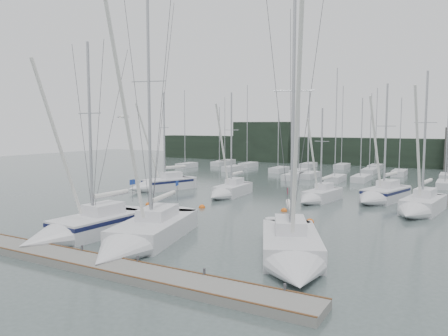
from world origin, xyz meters
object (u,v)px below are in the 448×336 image
object	(u,v)px
sailboat_near_center	(138,239)
buoy_a	(202,208)
sailboat_near_right	(293,255)
buoy_b	(284,211)
sailboat_mid_b	(227,192)
sailboat_mid_e	(418,208)
sailboat_mid_d	(379,196)
sailboat_mid_c	(316,197)
buoy_c	(148,205)
sailboat_near_left	(77,230)
buoy_d	(310,223)
sailboat_mid_a	(158,185)

from	to	relation	value
sailboat_near_center	buoy_a	size ratio (longest dim) A/B	28.75
sailboat_near_right	buoy_b	size ratio (longest dim) A/B	27.68
sailboat_mid_b	sailboat_mid_e	bearing A→B (deg)	-2.45
sailboat_mid_d	sailboat_mid_c	bearing A→B (deg)	-136.92
sailboat_mid_c	sailboat_mid_e	size ratio (longest dim) A/B	0.76
sailboat_mid_d	sailboat_mid_b	bearing A→B (deg)	-148.52
sailboat_near_center	sailboat_mid_c	bearing A→B (deg)	63.15
sailboat_near_center	buoy_c	distance (m)	14.37
buoy_b	sailboat_near_left	bearing A→B (deg)	-118.40
sailboat_mid_b	buoy_d	size ratio (longest dim) A/B	18.42
buoy_b	buoy_c	bearing A→B (deg)	-164.26
sailboat_near_right	sailboat_mid_a	world-z (taller)	sailboat_near_right
sailboat_mid_b	buoy_b	xyz separation A→B (m)	(7.87, -4.08, -0.53)
sailboat_near_center	sailboat_mid_e	xyz separation A→B (m)	(13.63, 18.89, 0.01)
buoy_c	buoy_d	world-z (taller)	buoy_d
sailboat_mid_b	sailboat_near_right	bearing A→B (deg)	-54.32
sailboat_mid_b	buoy_c	xyz separation A→B (m)	(-4.19, -7.48, -0.53)
sailboat_mid_a	sailboat_near_center	bearing A→B (deg)	-34.01
sailboat_near_left	sailboat_mid_a	world-z (taller)	sailboat_near_left
sailboat_mid_d	buoy_d	size ratio (longest dim) A/B	19.61
sailboat_near_left	sailboat_near_right	bearing A→B (deg)	10.08
buoy_b	buoy_d	bearing A→B (deg)	-43.54
sailboat_near_right	sailboat_mid_d	world-z (taller)	sailboat_near_right
sailboat_near_center	sailboat_mid_b	size ratio (longest dim) A/B	1.50
sailboat_near_left	buoy_a	bearing A→B (deg)	87.90
sailboat_mid_d	sailboat_near_center	bearing A→B (deg)	-98.20
sailboat_near_center	buoy_a	world-z (taller)	sailboat_near_center
sailboat_mid_c	buoy_b	distance (m)	5.69
sailboat_near_right	sailboat_near_center	bearing A→B (deg)	163.94
sailboat_near_left	sailboat_near_center	distance (m)	4.78
buoy_b	buoy_c	world-z (taller)	buoy_b
sailboat_near_right	buoy_a	bearing A→B (deg)	114.09
sailboat_near_right	sailboat_mid_d	xyz separation A→B (m)	(0.48, 21.96, 0.04)
sailboat_mid_e	buoy_b	size ratio (longest dim) A/B	22.39
sailboat_near_left	sailboat_mid_e	bearing A→B (deg)	49.64
buoy_a	buoy_b	size ratio (longest dim) A/B	1.06
buoy_c	buoy_b	bearing A→B (deg)	15.74
buoy_a	sailboat_near_left	bearing A→B (deg)	-95.52
sailboat_near_left	sailboat_mid_b	size ratio (longest dim) A/B	1.20
buoy_a	buoy_d	distance (m)	10.34
sailboat_mid_a	sailboat_mid_d	xyz separation A→B (m)	(23.22, 4.17, 0.00)
sailboat_mid_d	buoy_a	world-z (taller)	sailboat_mid_d
sailboat_mid_c	sailboat_mid_e	xyz separation A→B (m)	(9.09, -1.56, 0.09)
sailboat_near_right	buoy_b	distance (m)	14.78
sailboat_mid_c	buoy_a	bearing A→B (deg)	-127.16
sailboat_mid_b	buoy_d	xyz separation A→B (m)	(11.20, -7.25, -0.53)
sailboat_near_left	sailboat_mid_a	bearing A→B (deg)	117.48
sailboat_near_right	buoy_d	world-z (taller)	sailboat_near_right
sailboat_mid_e	buoy_c	size ratio (longest dim) A/B	25.90
buoy_d	buoy_b	bearing A→B (deg)	136.46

